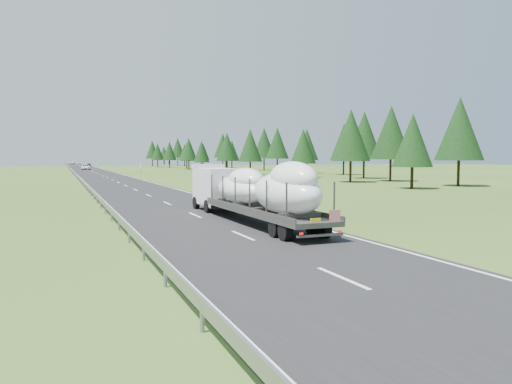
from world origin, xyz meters
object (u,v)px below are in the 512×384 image
object	(u,v)px
highway_sign	(141,167)
distant_car_blue	(73,163)
distant_van	(86,167)
boat_truck	(250,190)
distant_car_dark	(89,165)

from	to	relation	value
highway_sign	distant_car_blue	size ratio (longest dim) A/B	0.64
distant_van	distant_car_blue	xyz separation A→B (m)	(-0.54, 130.47, -0.13)
highway_sign	boat_truck	distance (m)	75.46
boat_truck	distant_car_dark	size ratio (longest dim) A/B	4.10
distant_car_dark	distant_car_blue	size ratio (longest dim) A/B	1.04
boat_truck	distant_car_blue	bearing A→B (deg)	90.77
distant_van	distant_car_blue	bearing A→B (deg)	93.86
boat_truck	distant_car_blue	distance (m)	260.14
highway_sign	boat_truck	bearing A→B (deg)	-93.82
highway_sign	distant_van	xyz separation A→B (m)	(-7.97, 54.35, -1.01)
distant_van	distant_car_dark	size ratio (longest dim) A/B	1.36
distant_car_dark	distant_car_blue	distance (m)	84.64
highway_sign	distant_car_blue	xyz separation A→B (m)	(-8.50, 184.83, -1.14)
boat_truck	distant_car_dark	distance (m)	175.56
highway_sign	distant_car_dark	distance (m)	100.39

